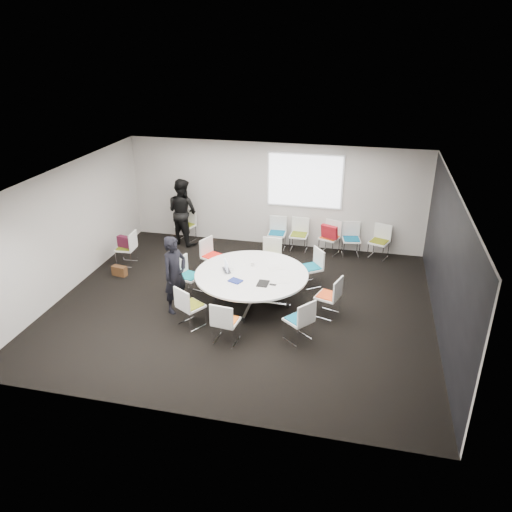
% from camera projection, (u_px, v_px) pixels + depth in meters
% --- Properties ---
extents(room_shell, '(8.08, 7.08, 2.88)m').
position_uv_depth(room_shell, '(247.00, 246.00, 10.21)').
color(room_shell, black).
rests_on(room_shell, ground).
extents(conference_table, '(2.41, 2.41, 0.73)m').
position_uv_depth(conference_table, '(252.00, 280.00, 10.63)').
color(conference_table, silver).
rests_on(conference_table, ground).
extents(projection_screen, '(1.90, 0.03, 1.35)m').
position_uv_depth(projection_screen, '(305.00, 181.00, 12.95)').
color(projection_screen, white).
rests_on(projection_screen, room_shell).
extents(chair_ring_a, '(0.57, 0.58, 0.88)m').
position_uv_depth(chair_ring_a, '(328.00, 304.00, 10.30)').
color(chair_ring_a, silver).
rests_on(chair_ring_a, ground).
extents(chair_ring_b, '(0.63, 0.64, 0.88)m').
position_uv_depth(chair_ring_b, '(311.00, 274.00, 11.53)').
color(chair_ring_b, silver).
rests_on(chair_ring_b, ground).
extents(chair_ring_c, '(0.47, 0.45, 0.88)m').
position_uv_depth(chair_ring_c, '(270.00, 264.00, 12.06)').
color(chair_ring_c, silver).
rests_on(chair_ring_c, ground).
extents(chair_ring_d, '(0.59, 0.60, 0.88)m').
position_uv_depth(chair_ring_d, '(213.00, 263.00, 12.09)').
color(chair_ring_d, silver).
rests_on(chair_ring_d, ground).
extents(chair_ring_e, '(0.56, 0.56, 0.88)m').
position_uv_depth(chair_ring_e, '(189.00, 283.00, 11.13)').
color(chair_ring_e, silver).
rests_on(chair_ring_e, ground).
extents(chair_ring_f, '(0.63, 0.62, 0.88)m').
position_uv_depth(chair_ring_f, '(191.00, 313.00, 9.94)').
color(chair_ring_f, silver).
rests_on(chair_ring_f, ground).
extents(chair_ring_g, '(0.51, 0.50, 0.88)m').
position_uv_depth(chair_ring_g, '(226.00, 329.00, 9.41)').
color(chair_ring_g, silver).
rests_on(chair_ring_g, ground).
extents(chair_ring_h, '(0.64, 0.64, 0.88)m').
position_uv_depth(chair_ring_h, '(299.00, 328.00, 9.46)').
color(chair_ring_h, silver).
rests_on(chair_ring_h, ground).
extents(chair_back_a, '(0.47, 0.46, 0.88)m').
position_uv_depth(chair_back_a, '(277.00, 239.00, 13.45)').
color(chair_back_a, silver).
rests_on(chair_back_a, ground).
extents(chair_back_b, '(0.47, 0.46, 0.88)m').
position_uv_depth(chair_back_b, '(299.00, 241.00, 13.36)').
color(chair_back_b, silver).
rests_on(chair_back_b, ground).
extents(chair_back_c, '(0.59, 0.59, 0.88)m').
position_uv_depth(chair_back_c, '(329.00, 244.00, 13.19)').
color(chair_back_c, silver).
rests_on(chair_back_c, ground).
extents(chair_back_d, '(0.53, 0.52, 0.88)m').
position_uv_depth(chair_back_d, '(351.00, 246.00, 13.07)').
color(chair_back_d, silver).
rests_on(chair_back_d, ground).
extents(chair_back_e, '(0.59, 0.58, 0.88)m').
position_uv_depth(chair_back_e, '(379.00, 248.00, 12.93)').
color(chair_back_e, silver).
rests_on(chair_back_e, ground).
extents(chair_spare_left, '(0.47, 0.48, 0.88)m').
position_uv_depth(chair_spare_left, '(127.00, 254.00, 12.55)').
color(chair_spare_left, silver).
rests_on(chair_spare_left, ground).
extents(chair_person_back, '(0.58, 0.57, 0.88)m').
position_uv_depth(chair_person_back, '(186.00, 231.00, 14.00)').
color(chair_person_back, silver).
rests_on(chair_person_back, ground).
extents(person_main, '(0.61, 0.72, 1.67)m').
position_uv_depth(person_main, '(175.00, 274.00, 10.27)').
color(person_main, black).
rests_on(person_main, ground).
extents(person_back, '(1.09, 0.98, 1.83)m').
position_uv_depth(person_back, '(182.00, 212.00, 13.59)').
color(person_back, black).
rests_on(person_back, ground).
extents(laptop, '(0.34, 0.39, 0.03)m').
position_uv_depth(laptop, '(229.00, 270.00, 10.67)').
color(laptop, '#333338').
rests_on(laptop, conference_table).
extents(laptop_lid, '(0.15, 0.27, 0.22)m').
position_uv_depth(laptop_lid, '(226.00, 266.00, 10.60)').
color(laptop_lid, silver).
rests_on(laptop_lid, conference_table).
extents(notebook_black, '(0.22, 0.30, 0.02)m').
position_uv_depth(notebook_black, '(263.00, 283.00, 10.11)').
color(notebook_black, black).
rests_on(notebook_black, conference_table).
extents(tablet_folio, '(0.32, 0.28, 0.03)m').
position_uv_depth(tablet_folio, '(235.00, 281.00, 10.21)').
color(tablet_folio, navy).
rests_on(tablet_folio, conference_table).
extents(papers_right, '(0.37, 0.35, 0.00)m').
position_uv_depth(papers_right, '(276.00, 268.00, 10.78)').
color(papers_right, silver).
rests_on(papers_right, conference_table).
extents(papers_front, '(0.33, 0.26, 0.00)m').
position_uv_depth(papers_front, '(284.00, 281.00, 10.22)').
color(papers_front, silver).
rests_on(papers_front, conference_table).
extents(cup, '(0.08, 0.08, 0.09)m').
position_uv_depth(cup, '(252.00, 264.00, 10.87)').
color(cup, white).
rests_on(cup, conference_table).
extents(phone, '(0.15, 0.08, 0.01)m').
position_uv_depth(phone, '(273.00, 285.00, 10.07)').
color(phone, black).
rests_on(phone, conference_table).
extents(maroon_bag, '(0.42, 0.22, 0.28)m').
position_uv_depth(maroon_bag, '(125.00, 242.00, 12.41)').
color(maroon_bag, '#4D1429').
rests_on(maroon_bag, chair_spare_left).
extents(brown_bag, '(0.38, 0.22, 0.24)m').
position_uv_depth(brown_bag, '(119.00, 271.00, 12.05)').
color(brown_bag, '#4B2E18').
rests_on(brown_bag, ground).
extents(red_jacket, '(0.47, 0.33, 0.36)m').
position_uv_depth(red_jacket, '(329.00, 232.00, 12.81)').
color(red_jacket, maroon).
rests_on(red_jacket, chair_back_c).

